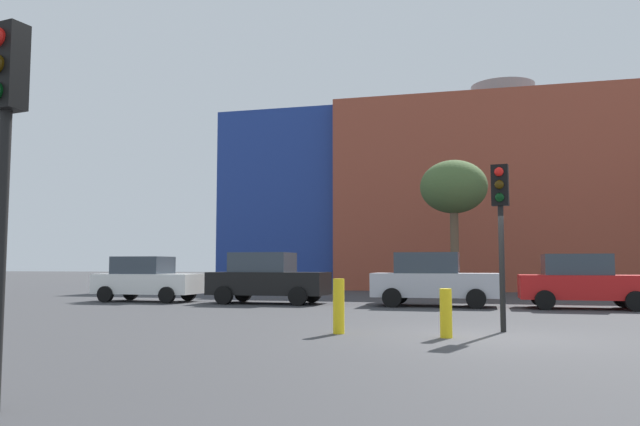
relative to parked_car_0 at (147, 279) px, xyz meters
The scene contains 11 objects.
ground_plane 15.61m from the parked_car_0, 34.69° to the right, with size 200.00×200.00×0.00m, color #38383A.
building_backdrop 24.19m from the parked_car_0, 52.86° to the left, with size 34.25×13.62×12.95m.
parked_car_0 is the anchor object (origin of this frame).
parked_car_1 5.02m from the parked_car_0, ahead, with size 4.37×2.14×1.89m.
parked_car_2 11.12m from the parked_car_0, ahead, with size 4.30×2.11×1.86m.
parked_car_3 15.98m from the parked_car_0, ahead, with size 4.14×2.03×1.79m.
traffic_light_near_left 18.78m from the parked_car_0, 64.35° to the right, with size 0.40×0.39×3.91m.
traffic_light_island 15.54m from the parked_car_0, 31.29° to the right, with size 0.39×0.38×3.63m.
bare_tree_1 13.53m from the parked_car_0, 25.88° to the left, with size 2.93×2.93×6.03m.
bollard_yellow_0 13.49m from the parked_car_0, 43.12° to the right, with size 0.24×0.24×1.15m, color yellow.
bollard_yellow_1 15.29m from the parked_car_0, 37.90° to the right, with size 0.24×0.24×0.97m, color yellow.
Camera 1 is at (-0.06, -13.16, 1.44)m, focal length 34.86 mm.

